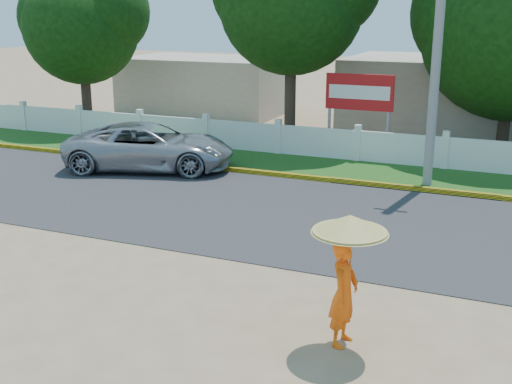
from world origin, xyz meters
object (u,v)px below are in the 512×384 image
utility_pole (438,32)px  monk_with_parasol (347,261)px  billboard (359,97)px  vehicle (150,147)px

utility_pole → monk_with_parasol: size_ratio=4.15×
utility_pole → billboard: size_ratio=3.10×
utility_pole → vehicle: size_ratio=1.64×
utility_pole → vehicle: utility_pole is taller
vehicle → monk_with_parasol: 12.71m
vehicle → billboard: bearing=-67.3°
monk_with_parasol → billboard: (-3.30, 13.78, 0.70)m
utility_pole → billboard: (-3.07, 3.42, -2.44)m
vehicle → monk_with_parasol: (9.13, -8.82, 0.66)m
utility_pole → vehicle: (-8.91, -1.54, -3.80)m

